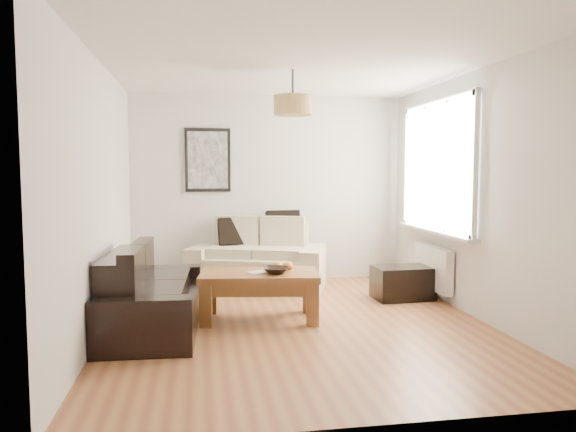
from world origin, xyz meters
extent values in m
plane|color=brown|center=(0.00, 0.00, 0.00)|extent=(4.50, 4.50, 0.00)
cube|color=white|center=(1.82, 0.80, 0.38)|extent=(0.10, 0.90, 0.52)
cylinder|color=tan|center=(0.00, 0.30, 2.23)|extent=(0.40, 0.40, 0.20)
cube|color=black|center=(1.45, 0.83, 0.20)|extent=(0.71, 0.47, 0.40)
cube|color=black|center=(-0.54, 1.99, 0.73)|extent=(0.39, 0.18, 0.37)
cube|color=black|center=(0.17, 1.99, 0.77)|extent=(0.47, 0.18, 0.46)
imported|color=black|center=(-0.20, 0.12, 0.53)|extent=(0.32, 0.32, 0.07)
sphere|color=#DF5612|center=(-0.04, 0.27, 0.54)|extent=(0.08, 0.08, 0.07)
sphere|color=orange|center=(-0.04, 0.31, 0.54)|extent=(0.10, 0.10, 0.09)
sphere|color=orange|center=(-0.14, 0.32, 0.54)|extent=(0.10, 0.10, 0.08)
cube|color=white|center=(-0.38, 0.21, 0.50)|extent=(0.26, 0.23, 0.01)
camera|label=1|loc=(-0.98, -5.28, 1.55)|focal=33.53mm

